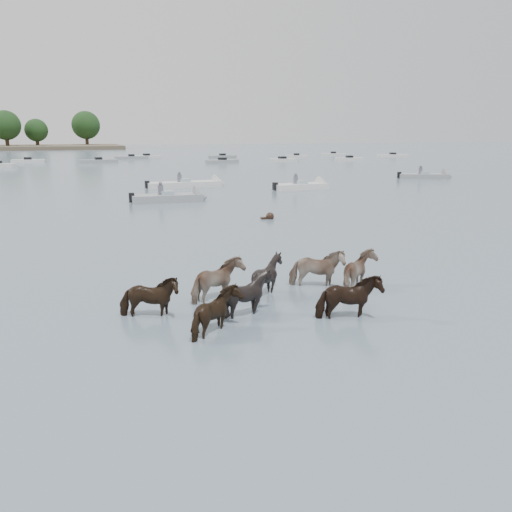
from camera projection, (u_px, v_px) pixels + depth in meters
name	position (u px, v px, depth m)	size (l,w,h in m)	color
ground	(321.00, 310.00, 13.11)	(400.00, 400.00, 0.00)	#4B5B6C
pony_herd	(271.00, 288.00, 13.45)	(7.76, 3.95, 1.36)	black
swimming_pony	(269.00, 217.00, 26.96)	(0.72, 0.44, 0.44)	black
motorboat_b	(178.00, 198.00, 33.94)	(5.24, 1.89, 1.92)	gray
motorboat_c	(194.00, 184.00, 42.87)	(6.82, 1.80, 1.92)	silver
motorboat_d	(308.00, 186.00, 41.26)	(5.14, 1.93, 1.92)	silver
motorboat_e	(431.00, 176.00, 50.74)	(5.45, 3.52, 1.92)	gray
distant_flotilla	(102.00, 160.00, 79.75)	(106.81, 23.26, 0.93)	silver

